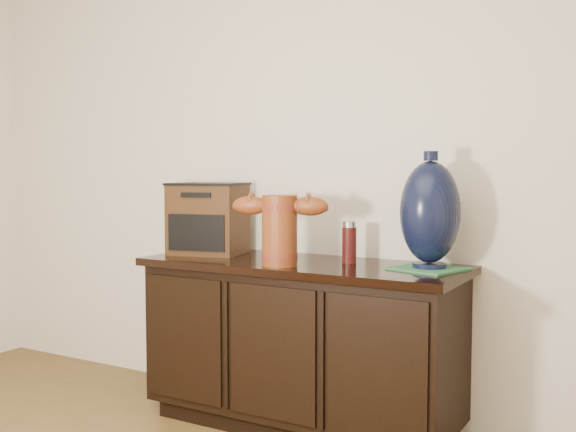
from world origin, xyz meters
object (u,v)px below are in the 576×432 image
Objects in this scene: terracotta_vessel at (280,226)px; lamp_base at (430,213)px; sideboard at (301,343)px; spray_can at (349,242)px; tv_radio at (208,218)px.

terracotta_vessel is 0.63m from lamp_base.
sideboard is 3.41× the size of terracotta_vessel.
sideboard is at bearing -161.05° from spray_can.
terracotta_vessel is at bearing -97.33° from sideboard.
lamp_base is at bearing -1.99° from spray_can.
spray_can is (0.74, 0.04, -0.08)m from tv_radio.
spray_can is at bearing 30.60° from terracotta_vessel.
lamp_base is 2.60× the size of spray_can.
lamp_base reaches higher than terracotta_vessel.
terracotta_vessel is 0.89× the size of lamp_base.
terracotta_vessel reaches higher than spray_can.
spray_can is (0.20, 0.07, 0.46)m from sideboard.
lamp_base is at bearing 4.98° from terracotta_vessel.
spray_can is at bearing 178.01° from lamp_base.
tv_radio reaches higher than spray_can.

